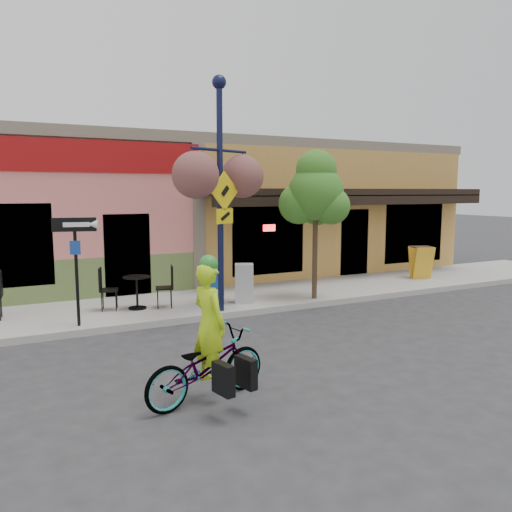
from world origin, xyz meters
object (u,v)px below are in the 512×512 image
at_px(building, 185,209).
at_px(one_way_sign, 77,272).
at_px(cyclist_rider, 209,341).
at_px(street_tree, 315,224).
at_px(newspaper_box_blue, 213,286).
at_px(newspaper_box_grey, 244,283).
at_px(lamp_post, 220,196).
at_px(bicycle, 206,366).

bearing_deg(building, one_way_sign, -124.52).
bearing_deg(cyclist_rider, street_tree, -59.34).
distance_m(one_way_sign, newspaper_box_blue, 3.33).
bearing_deg(newspaper_box_blue, newspaper_box_grey, 4.90).
height_order(newspaper_box_blue, newspaper_box_grey, newspaper_box_grey).
relative_size(building, newspaper_box_grey, 19.01).
xyz_separation_m(one_way_sign, street_tree, (5.77, 0.05, 0.80)).
relative_size(cyclist_rider, newspaper_box_grey, 1.76).
distance_m(newspaper_box_blue, street_tree, 3.01).
xyz_separation_m(newspaper_box_blue, street_tree, (2.57, -0.56, 1.46)).
relative_size(lamp_post, street_tree, 1.38).
distance_m(bicycle, newspaper_box_grey, 5.53).
distance_m(bicycle, street_tree, 6.55).
relative_size(building, one_way_sign, 8.21).
bearing_deg(cyclist_rider, bicycle, 77.19).
xyz_separation_m(building, newspaper_box_blue, (-1.39, -6.06, -1.65)).
bearing_deg(one_way_sign, cyclist_rider, -62.33).
xyz_separation_m(one_way_sign, newspaper_box_grey, (3.96, 0.44, -0.63)).
height_order(bicycle, newspaper_box_grey, newspaper_box_grey).
relative_size(newspaper_box_grey, street_tree, 0.25).
height_order(one_way_sign, street_tree, street_tree).
distance_m(cyclist_rider, newspaper_box_blue, 5.32).
height_order(bicycle, one_way_sign, one_way_sign).
height_order(building, one_way_sign, building).
xyz_separation_m(one_way_sign, newspaper_box_blue, (3.20, 0.61, -0.66)).
distance_m(one_way_sign, street_tree, 5.83).
relative_size(building, newspaper_box_blue, 20.29).
distance_m(lamp_post, one_way_sign, 3.46).
bearing_deg(street_tree, bicycle, -136.84).
xyz_separation_m(building, newspaper_box_grey, (-0.63, -6.23, -1.62)).
bearing_deg(street_tree, cyclist_rider, -136.53).
xyz_separation_m(cyclist_rider, newspaper_box_blue, (2.02, 4.92, -0.24)).
bearing_deg(bicycle, newspaper_box_blue, -35.66).
xyz_separation_m(cyclist_rider, street_tree, (4.59, 4.35, 1.22)).
bearing_deg(lamp_post, newspaper_box_grey, 11.38).
bearing_deg(street_tree, newspaper_box_blue, 167.63).
height_order(newspaper_box_blue, street_tree, street_tree).
distance_m(building, newspaper_box_grey, 6.47).
height_order(cyclist_rider, one_way_sign, one_way_sign).
bearing_deg(street_tree, building, 100.13).
bearing_deg(cyclist_rider, newspaper_box_blue, -35.17).
bearing_deg(lamp_post, bicycle, -137.12).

